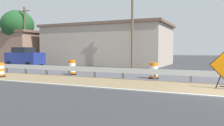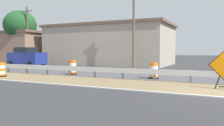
# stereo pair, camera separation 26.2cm
# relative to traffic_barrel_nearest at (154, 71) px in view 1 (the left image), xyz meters

# --- Properties ---
(far_lane_asphalt) EXTENTS (8.16, 120.00, 0.00)m
(far_lane_asphalt) POSITION_rel_traffic_barrel_nearest_xyz_m (3.19, -4.05, -0.46)
(far_lane_asphalt) COLOR #4C4C51
(far_lane_asphalt) RESTS_ON ground
(traffic_barrel_nearest) EXTENTS (0.66, 0.66, 1.03)m
(traffic_barrel_nearest) POSITION_rel_traffic_barrel_nearest_xyz_m (0.00, 0.00, 0.00)
(traffic_barrel_nearest) COLOR orange
(traffic_barrel_nearest) RESTS_ON ground
(traffic_barrel_close) EXTENTS (0.65, 0.65, 1.09)m
(traffic_barrel_close) POSITION_rel_traffic_barrel_nearest_xyz_m (-0.14, 6.16, 0.03)
(traffic_barrel_close) COLOR orange
(traffic_barrel_close) RESTS_ON ground
(traffic_barrel_mid) EXTENTS (0.70, 0.70, 0.97)m
(traffic_barrel_mid) POSITION_rel_traffic_barrel_nearest_xyz_m (-3.40, 9.84, -0.03)
(traffic_barrel_mid) COLOR orange
(traffic_barrel_mid) RESTS_ON ground
(car_mid_far_lane) EXTENTS (2.21, 4.05, 2.14)m
(car_mid_far_lane) POSITION_rel_traffic_barrel_nearest_xyz_m (4.34, 15.35, 0.61)
(car_mid_far_lane) COLOR navy
(car_mid_far_lane) RESTS_ON ground
(roadside_shop_near) EXTENTS (8.81, 16.01, 5.08)m
(roadside_shop_near) POSITION_rel_traffic_barrel_nearest_xyz_m (12.93, 9.48, 2.09)
(roadside_shop_near) COLOR #AD9E8E
(roadside_shop_near) RESTS_ON ground
(roadside_shop_far) EXTENTS (6.44, 13.76, 4.47)m
(roadside_shop_far) POSITION_rel_traffic_barrel_nearest_xyz_m (10.37, 25.28, 1.78)
(roadside_shop_far) COLOR #93705B
(roadside_shop_far) RESTS_ON ground
(utility_pole_near) EXTENTS (0.24, 1.80, 8.96)m
(utility_pole_near) POSITION_rel_traffic_barrel_nearest_xyz_m (7.40, 4.11, 4.18)
(utility_pole_near) COLOR brown
(utility_pole_near) RESTS_ON ground
(utility_pole_mid) EXTENTS (0.24, 1.80, 7.35)m
(utility_pole_mid) POSITION_rel_traffic_barrel_nearest_xyz_m (7.96, 18.92, 3.37)
(utility_pole_mid) COLOR brown
(utility_pole_mid) RESTS_ON ground
(tree_roadside) EXTENTS (4.37, 4.37, 7.22)m
(tree_roadside) POSITION_rel_traffic_barrel_nearest_xyz_m (8.74, 21.01, 4.77)
(tree_roadside) COLOR brown
(tree_roadside) RESTS_ON ground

